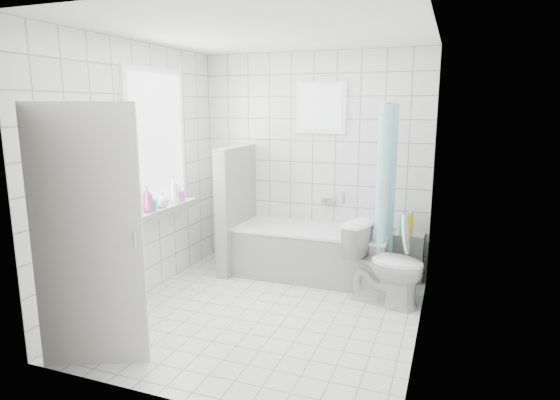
% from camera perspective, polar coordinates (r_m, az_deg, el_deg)
% --- Properties ---
extents(ground, '(3.00, 3.00, 0.00)m').
position_cam_1_polar(ground, '(4.67, -1.63, -13.55)').
color(ground, white).
rests_on(ground, ground).
extents(ceiling, '(3.00, 3.00, 0.00)m').
position_cam_1_polar(ceiling, '(4.28, -1.83, 19.87)').
color(ceiling, white).
rests_on(ceiling, ground).
extents(wall_back, '(2.80, 0.02, 2.60)m').
position_cam_1_polar(wall_back, '(5.69, 3.99, 4.61)').
color(wall_back, white).
rests_on(wall_back, ground).
extents(wall_front, '(2.80, 0.02, 2.60)m').
position_cam_1_polar(wall_front, '(2.98, -12.67, -1.83)').
color(wall_front, white).
rests_on(wall_front, ground).
extents(wall_left, '(0.02, 3.00, 2.60)m').
position_cam_1_polar(wall_left, '(4.98, -16.84, 3.19)').
color(wall_left, white).
rests_on(wall_left, ground).
extents(wall_right, '(0.02, 3.00, 2.60)m').
position_cam_1_polar(wall_right, '(3.98, 17.29, 1.23)').
color(wall_right, white).
rests_on(wall_right, ground).
extents(window_left, '(0.01, 0.90, 1.40)m').
position_cam_1_polar(window_left, '(5.17, -14.62, 6.93)').
color(window_left, white).
rests_on(window_left, wall_left).
extents(window_back, '(0.50, 0.01, 0.50)m').
position_cam_1_polar(window_back, '(5.58, 4.95, 11.15)').
color(window_back, white).
rests_on(window_back, wall_back).
extents(window_sill, '(0.18, 1.02, 0.08)m').
position_cam_1_polar(window_sill, '(5.24, -13.81, -1.15)').
color(window_sill, white).
rests_on(window_sill, wall_left).
extents(door, '(0.74, 0.39, 2.00)m').
position_cam_1_polar(door, '(3.74, -22.38, -4.48)').
color(door, silver).
rests_on(door, ground).
extents(bathtub, '(1.77, 0.77, 0.58)m').
position_cam_1_polar(bathtub, '(5.52, 3.98, -6.35)').
color(bathtub, white).
rests_on(bathtub, ground).
extents(partition_wall, '(0.15, 0.85, 1.50)m').
position_cam_1_polar(partition_wall, '(5.68, -5.33, -1.04)').
color(partition_wall, white).
rests_on(partition_wall, ground).
extents(tiled_ledge, '(0.40, 0.24, 0.55)m').
position_cam_1_polar(tiled_ledge, '(5.58, 15.00, -6.68)').
color(tiled_ledge, white).
rests_on(tiled_ledge, ground).
extents(toilet, '(0.88, 0.64, 0.81)m').
position_cam_1_polar(toilet, '(4.86, 12.75, -7.63)').
color(toilet, white).
rests_on(toilet, ground).
extents(curtain_rod, '(0.02, 0.80, 0.02)m').
position_cam_1_polar(curtain_rod, '(5.06, 13.35, 11.45)').
color(curtain_rod, silver).
rests_on(curtain_rod, wall_back).
extents(shower_curtain, '(0.14, 0.48, 1.78)m').
position_cam_1_polar(shower_curtain, '(5.01, 12.69, 1.13)').
color(shower_curtain, '#4DDEE1').
rests_on(shower_curtain, curtain_rod).
extents(tub_faucet, '(0.18, 0.06, 0.06)m').
position_cam_1_polar(tub_faucet, '(5.66, 5.99, -0.07)').
color(tub_faucet, silver).
rests_on(tub_faucet, wall_back).
extents(sill_bottles, '(0.18, 0.72, 0.32)m').
position_cam_1_polar(sill_bottles, '(5.19, -13.94, 0.56)').
color(sill_bottles, silver).
rests_on(sill_bottles, window_sill).
extents(ledge_bottles, '(0.14, 0.17, 0.23)m').
position_cam_1_polar(ledge_bottles, '(5.44, 15.29, -2.92)').
color(ledge_bottles, yellow).
rests_on(ledge_bottles, tiled_ledge).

